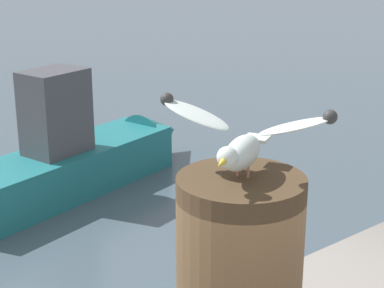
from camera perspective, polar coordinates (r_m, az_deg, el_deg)
mooring_post at (r=2.23m, az=4.13°, el=-12.44°), size 0.42×0.42×0.79m
seagull at (r=2.02m, az=4.41°, el=0.27°), size 0.38×0.54×0.25m
boat_teal at (r=8.95m, az=-9.45°, el=-0.89°), size 4.11×1.83×1.76m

